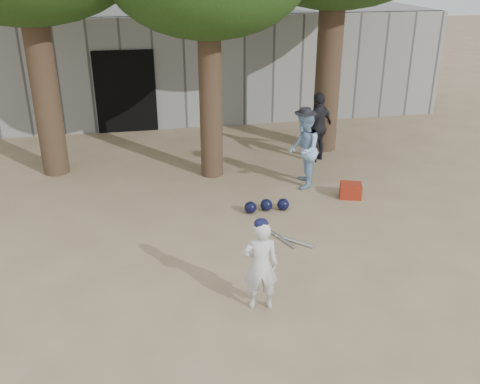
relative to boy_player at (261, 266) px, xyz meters
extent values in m
plane|color=#937C5E|center=(-0.53, 0.78, -0.66)|extent=(70.00, 70.00, 0.00)
imported|color=silver|center=(0.00, 0.00, 0.00)|extent=(0.51, 0.37, 1.31)
imported|color=#8AAFD5|center=(1.83, 3.96, 0.15)|extent=(0.81, 0.92, 1.61)
imported|color=black|center=(2.63, 5.40, 0.15)|extent=(1.00, 0.89, 1.62)
cube|color=maroon|center=(2.60, 3.21, -0.51)|extent=(0.50, 0.44, 0.30)
cube|color=gray|center=(-0.53, 8.78, 0.84)|extent=(16.00, 0.35, 3.00)
cube|color=black|center=(-1.73, 8.58, 0.44)|extent=(1.60, 0.08, 2.20)
cube|color=slate|center=(-0.53, 11.28, 0.84)|extent=(16.00, 5.00, 3.00)
sphere|color=black|center=(0.49, 2.90, -0.54)|extent=(0.23, 0.23, 0.23)
sphere|color=black|center=(0.81, 2.95, -0.54)|extent=(0.23, 0.23, 0.23)
sphere|color=black|center=(1.13, 2.91, -0.54)|extent=(0.23, 0.23, 0.23)
cylinder|color=#BAB8C0|center=(0.80, 1.76, -0.63)|extent=(0.31, 0.69, 0.06)
cylinder|color=#BAB8C0|center=(0.98, 1.64, -0.63)|extent=(0.55, 0.55, 0.06)
cylinder|color=brown|center=(-3.33, 5.78, 2.09)|extent=(0.56, 0.56, 5.50)
cylinder|color=brown|center=(0.07, 4.98, 1.84)|extent=(0.48, 0.48, 5.00)
cylinder|color=brown|center=(3.07, 6.18, 2.24)|extent=(0.60, 0.60, 5.80)
camera|label=1|loc=(-1.45, -5.94, 3.77)|focal=40.00mm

